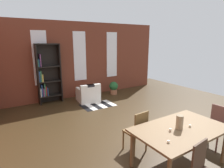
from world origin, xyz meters
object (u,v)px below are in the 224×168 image
at_px(dining_table, 180,132).
at_px(potted_plant_by_shelf, 114,87).
at_px(dining_chair_head_right, 216,125).
at_px(bookshelf_tall, 47,75).
at_px(dining_chair_far_left, 137,130).
at_px(vase_on_table, 180,122).
at_px(armchair_white, 88,95).

height_order(dining_table, potted_plant_by_shelf, dining_table).
height_order(dining_chair_head_right, bookshelf_tall, bookshelf_tall).
bearing_deg(dining_table, dining_chair_far_left, 117.58).
relative_size(dining_table, dining_chair_head_right, 1.91).
bearing_deg(dining_chair_head_right, dining_chair_far_left, 155.46).
relative_size(vase_on_table, dining_chair_far_left, 0.28).
height_order(dining_chair_far_left, dining_chair_head_right, same).
height_order(armchair_white, potted_plant_by_shelf, armchair_white).
height_order(vase_on_table, armchair_white, vase_on_table).
bearing_deg(bookshelf_tall, armchair_white, -27.25).
bearing_deg(potted_plant_by_shelf, dining_table, -108.63).
distance_m(dining_chair_far_left, potted_plant_by_shelf, 4.56).
bearing_deg(potted_plant_by_shelf, armchair_white, -166.68).
height_order(dining_chair_far_left, bookshelf_tall, bookshelf_tall).
relative_size(bookshelf_tall, potted_plant_by_shelf, 3.99).
height_order(dining_chair_head_right, potted_plant_by_shelf, dining_chair_head_right).
bearing_deg(dining_table, bookshelf_tall, 102.56).
distance_m(dining_chair_far_left, dining_chair_head_right, 1.85).
distance_m(vase_on_table, dining_chair_far_left, 0.94).
xyz_separation_m(dining_chair_far_left, armchair_white, (0.61, 3.74, -0.23)).
bearing_deg(armchair_white, bookshelf_tall, 152.75).
distance_m(dining_table, potted_plant_by_shelf, 5.13).
xyz_separation_m(dining_table, vase_on_table, (-0.05, -0.00, 0.21)).
bearing_deg(dining_chair_far_left, bookshelf_tall, 99.68).
xyz_separation_m(dining_table, armchair_white, (0.21, 4.51, -0.42)).
bearing_deg(vase_on_table, dining_chair_far_left, 114.59).
distance_m(bookshelf_tall, potted_plant_by_shelf, 2.93).
bearing_deg(potted_plant_by_shelf, bookshelf_tall, 172.47).
height_order(vase_on_table, bookshelf_tall, bookshelf_tall).
xyz_separation_m(dining_table, bookshelf_tall, (-1.16, 5.22, 0.40)).
bearing_deg(armchair_white, potted_plant_by_shelf, 13.32).
relative_size(vase_on_table, bookshelf_tall, 0.12).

